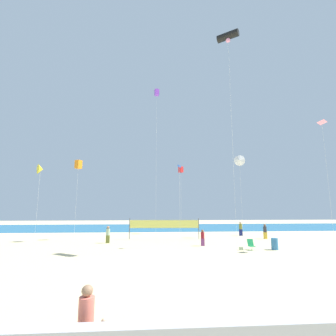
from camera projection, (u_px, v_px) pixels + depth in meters
ground_plane at (173, 260)px, 16.96m from camera, size 120.00×120.00×0.00m
ocean_band at (158, 227)px, 47.35m from camera, size 120.00×20.00×0.01m
mother_figure at (86, 318)px, 5.96m from camera, size 0.37×0.37×1.63m
toddler_figure at (104, 336)px, 5.94m from camera, size 0.20×0.20×0.87m
beachgoer_maroon_shirt at (203, 237)px, 23.67m from camera, size 0.35×0.35×1.52m
beachgoer_sage_shirt at (108, 234)px, 25.59m from camera, size 0.39×0.39×1.72m
beachgoer_charcoal_shirt at (265, 231)px, 29.19m from camera, size 0.39×0.39×1.70m
beachgoer_olive_shirt at (241, 228)px, 32.61m from camera, size 0.42×0.42×1.83m
folding_beach_chair at (251, 244)px, 21.33m from camera, size 0.52×0.65×0.89m
trash_barrel at (275, 244)px, 21.38m from camera, size 0.57×0.57×0.98m
volleyball_net at (164, 225)px, 28.87m from camera, size 8.12×0.48×2.40m
beach_handbag at (241, 249)px, 21.17m from camera, size 0.32×0.16×0.26m
kite_violet_box at (157, 93)px, 31.71m from camera, size 0.61×0.61×18.59m
kite_pink_diamond at (322, 123)px, 22.30m from camera, size 0.81×0.82×11.40m
kite_red_box at (181, 170)px, 36.68m from camera, size 0.75×0.75×9.65m
kite_orange_box at (78, 165)px, 28.17m from camera, size 0.82×0.82×8.94m
kite_blue_diamond at (180, 169)px, 23.43m from camera, size 0.50×0.50×7.63m
kite_yellow_delta at (40, 169)px, 25.32m from camera, size 0.98×1.10×7.98m
kite_black_tube at (228, 37)px, 22.77m from camera, size 1.97×1.68×19.50m
kite_white_delta at (239, 160)px, 31.88m from camera, size 1.39×0.81×10.33m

